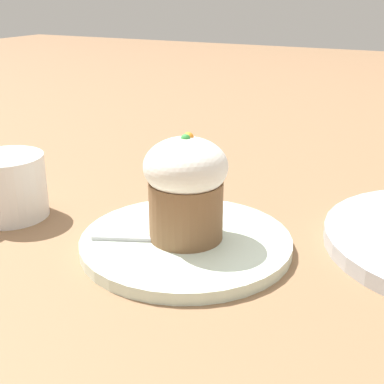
{
  "coord_description": "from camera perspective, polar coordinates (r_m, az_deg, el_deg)",
  "views": [
    {
      "loc": [
        0.45,
        0.23,
        0.26
      ],
      "look_at": [
        -0.0,
        0.0,
        0.06
      ],
      "focal_mm": 50.0,
      "sensor_mm": 36.0,
      "label": 1
    }
  ],
  "objects": [
    {
      "name": "carrot_cake",
      "position": [
        0.54,
        -0.0,
        0.64
      ],
      "size": [
        0.09,
        0.09,
        0.11
      ],
      "color": "brown",
      "rests_on": "dessert_plate"
    },
    {
      "name": "dessert_plate",
      "position": [
        0.56,
        -0.64,
        -5.41
      ],
      "size": [
        0.22,
        0.22,
        0.01
      ],
      "color": "silver",
      "rests_on": "ground_plane"
    },
    {
      "name": "ground_plane",
      "position": [
        0.57,
        -0.64,
        -5.98
      ],
      "size": [
        4.0,
        4.0,
        0.0
      ],
      "primitive_type": "plane",
      "color": "#846042"
    },
    {
      "name": "spoon",
      "position": [
        0.55,
        -2.94,
        -4.91
      ],
      "size": [
        0.06,
        0.11,
        0.01
      ],
      "color": "#B7B7BC",
      "rests_on": "dessert_plate"
    },
    {
      "name": "coffee_cup",
      "position": [
        0.66,
        -19.17,
        0.5
      ],
      "size": [
        0.12,
        0.09,
        0.08
      ],
      "color": "white",
      "rests_on": "ground_plane"
    }
  ]
}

